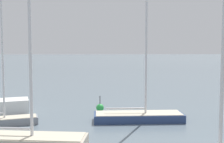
{
  "coord_description": "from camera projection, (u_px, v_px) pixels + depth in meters",
  "views": [
    {
      "loc": [
        -1.92,
        -7.79,
        4.91
      ],
      "look_at": [
        0.0,
        17.35,
        2.95
      ],
      "focal_mm": 44.9,
      "sensor_mm": 36.0,
      "label": 1
    }
  ],
  "objects": [
    {
      "name": "sailboat_3",
      "position": [
        22.0,
        140.0,
        13.47
      ],
      "size": [
        6.4,
        2.52,
        12.06
      ],
      "rotation": [
        0.0,
        0.0,
        -0.16
      ],
      "color": "#BCB29E",
      "rests_on": "ground_plane"
    },
    {
      "name": "channel_buoy_0",
      "position": [
        100.0,
        108.0,
        22.25
      ],
      "size": [
        0.61,
        0.61,
        1.26
      ],
      "color": "green",
      "rests_on": "ground_plane"
    },
    {
      "name": "sailboat_0",
      "position": [
        139.0,
        114.0,
        19.31
      ],
      "size": [
        6.16,
        1.98,
        11.91
      ],
      "rotation": [
        0.0,
        0.0,
        -0.03
      ],
      "color": "navy",
      "rests_on": "ground_plane"
    }
  ]
}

